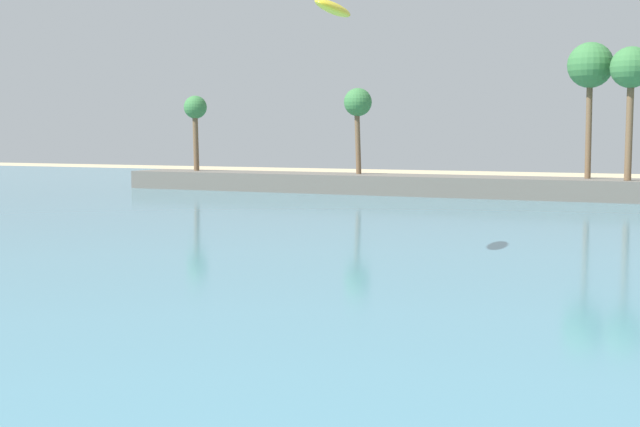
# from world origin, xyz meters

# --- Properties ---
(sea) EXTENTS (220.00, 109.82, 0.06)m
(sea) POSITION_xyz_m (0.00, 61.68, 0.03)
(sea) COLOR teal
(sea) RESTS_ON ground
(palm_headland) EXTENTS (97.66, 6.34, 13.15)m
(palm_headland) POSITION_xyz_m (-0.50, 76.68, 2.44)
(palm_headland) COLOR #605B54
(palm_headland) RESTS_ON ground
(kite_aloft_high_over_bay) EXTENTS (1.68, 3.71, 0.96)m
(kite_aloft_high_over_bay) POSITION_xyz_m (-9.70, 36.19, 10.99)
(kite_aloft_high_over_bay) COLOR yellow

